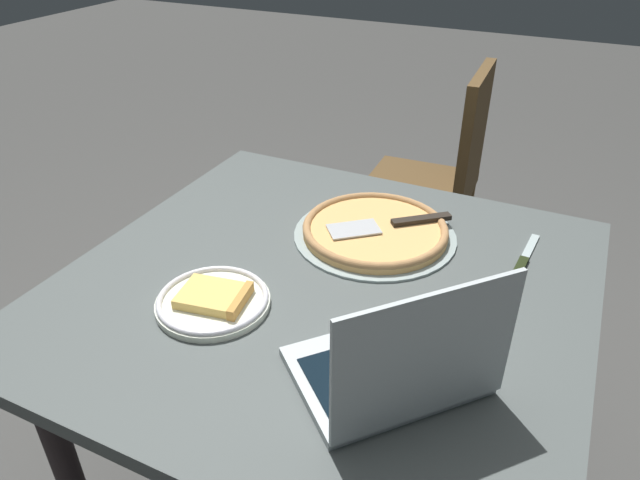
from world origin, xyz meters
TOP-DOWN VIEW (x-y plane):
  - dining_table at (0.00, 0.00)m, footprint 1.08×1.06m
  - laptop at (-0.24, 0.23)m, footprint 0.38×0.38m
  - pizza_plate at (0.17, 0.17)m, footprint 0.23×0.23m
  - pizza_tray at (-0.03, -0.22)m, footprint 0.39×0.39m
  - table_knife at (-0.37, -0.26)m, footprint 0.03×0.20m
  - chair_near at (0.01, -1.00)m, footprint 0.40×0.40m

SIDE VIEW (x-z plane):
  - chair_near at x=0.01m, z-range 0.07..0.98m
  - dining_table at x=0.00m, z-range 0.27..0.98m
  - table_knife at x=-0.37m, z-range 0.70..0.71m
  - pizza_plate at x=0.17m, z-range 0.70..0.74m
  - pizza_tray at x=-0.03m, z-range 0.70..0.74m
  - laptop at x=-0.24m, z-range 0.63..0.89m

